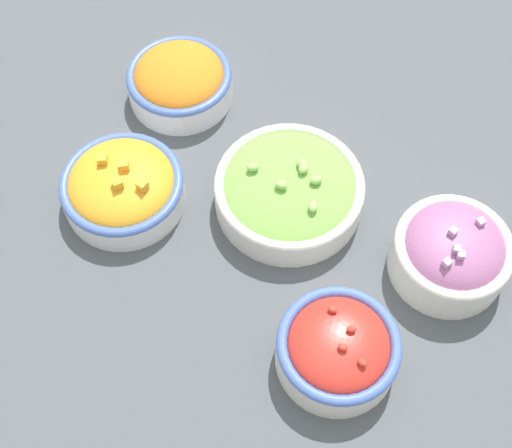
{
  "coord_description": "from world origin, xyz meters",
  "views": [
    {
      "loc": [
        -0.26,
        0.31,
        0.73
      ],
      "look_at": [
        0.0,
        0.0,
        0.03
      ],
      "focal_mm": 50.0,
      "sensor_mm": 36.0,
      "label": 1
    }
  ],
  "objects_px": {
    "bowl_squash": "(122,187)",
    "bowl_red_onion": "(452,252)",
    "bowl_cherry_tomatoes": "(338,349)",
    "bowl_lettuce": "(287,188)",
    "bowl_carrots": "(180,80)"
  },
  "relations": [
    {
      "from": "bowl_cherry_tomatoes",
      "to": "bowl_lettuce",
      "type": "bearing_deg",
      "value": -37.16
    },
    {
      "from": "bowl_red_onion",
      "to": "bowl_lettuce",
      "type": "bearing_deg",
      "value": 13.04
    },
    {
      "from": "bowl_lettuce",
      "to": "bowl_squash",
      "type": "bearing_deg",
      "value": 38.54
    },
    {
      "from": "bowl_squash",
      "to": "bowl_carrots",
      "type": "bearing_deg",
      "value": -70.54
    },
    {
      "from": "bowl_lettuce",
      "to": "bowl_carrots",
      "type": "bearing_deg",
      "value": -11.27
    },
    {
      "from": "bowl_lettuce",
      "to": "bowl_carrots",
      "type": "xyz_separation_m",
      "value": [
        0.21,
        -0.04,
        0.0
      ]
    },
    {
      "from": "bowl_squash",
      "to": "bowl_lettuce",
      "type": "relative_size",
      "value": 0.83
    },
    {
      "from": "bowl_carrots",
      "to": "bowl_red_onion",
      "type": "height_order",
      "value": "bowl_red_onion"
    },
    {
      "from": "bowl_squash",
      "to": "bowl_red_onion",
      "type": "xyz_separation_m",
      "value": [
        -0.35,
        -0.17,
        0.01
      ]
    },
    {
      "from": "bowl_lettuce",
      "to": "bowl_carrots",
      "type": "distance_m",
      "value": 0.21
    },
    {
      "from": "bowl_lettuce",
      "to": "bowl_red_onion",
      "type": "relative_size",
      "value": 1.34
    },
    {
      "from": "bowl_squash",
      "to": "bowl_cherry_tomatoes",
      "type": "bearing_deg",
      "value": 179.54
    },
    {
      "from": "bowl_lettuce",
      "to": "bowl_red_onion",
      "type": "height_order",
      "value": "bowl_red_onion"
    },
    {
      "from": "bowl_lettuce",
      "to": "bowl_carrots",
      "type": "relative_size",
      "value": 1.3
    },
    {
      "from": "bowl_cherry_tomatoes",
      "to": "bowl_red_onion",
      "type": "height_order",
      "value": "bowl_red_onion"
    }
  ]
}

